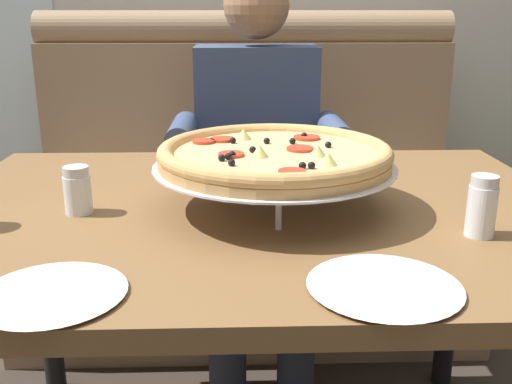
{
  "coord_description": "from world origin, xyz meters",
  "views": [
    {
      "loc": [
        -0.04,
        -1.16,
        1.13
      ],
      "look_at": [
        0.0,
        -0.0,
        0.77
      ],
      "focal_mm": 41.16,
      "sensor_mm": 36.0,
      "label": 1
    }
  ],
  "objects": [
    {
      "name": "shaker_oregano",
      "position": [
        0.4,
        -0.18,
        0.79
      ],
      "size": [
        0.05,
        0.05,
        0.11
      ],
      "color": "white",
      "rests_on": "dining_table"
    },
    {
      "name": "pizza",
      "position": [
        0.04,
        -0.01,
        0.85
      ],
      "size": [
        0.49,
        0.49,
        0.14
      ],
      "color": "silver",
      "rests_on": "dining_table"
    },
    {
      "name": "shaker_pepper_flakes",
      "position": [
        -0.36,
        -0.03,
        0.78
      ],
      "size": [
        0.06,
        0.06,
        0.1
      ],
      "color": "white",
      "rests_on": "dining_table"
    },
    {
      "name": "patio_chair",
      "position": [
        -1.29,
        2.14,
        0.52
      ],
      "size": [
        0.42,
        0.42,
        0.86
      ],
      "color": "black",
      "rests_on": "ground_plane"
    },
    {
      "name": "plate_near_left",
      "position": [
        -0.3,
        -0.4,
        0.75
      ],
      "size": [
        0.21,
        0.21,
        0.02
      ],
      "color": "white",
      "rests_on": "dining_table"
    },
    {
      "name": "plate_near_right",
      "position": [
        0.18,
        -0.39,
        0.75
      ],
      "size": [
        0.23,
        0.23,
        0.02
      ],
      "color": "white",
      "rests_on": "dining_table"
    },
    {
      "name": "dining_table",
      "position": [
        0.0,
        0.0,
        0.66
      ],
      "size": [
        1.35,
        0.98,
        0.74
      ],
      "color": "brown",
      "rests_on": "ground_plane"
    },
    {
      "name": "diner_main",
      "position": [
        0.03,
        0.69,
        0.71
      ],
      "size": [
        0.54,
        0.64,
        1.27
      ],
      "color": "#2D3342",
      "rests_on": "ground_plane"
    },
    {
      "name": "booth_bench",
      "position": [
        0.0,
        0.96,
        0.4
      ],
      "size": [
        1.62,
        0.78,
        1.13
      ],
      "color": "#937556",
      "rests_on": "ground_plane"
    }
  ]
}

